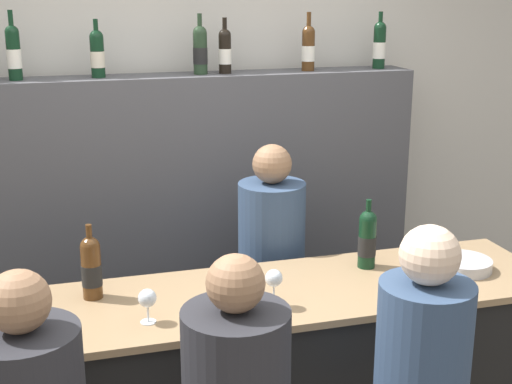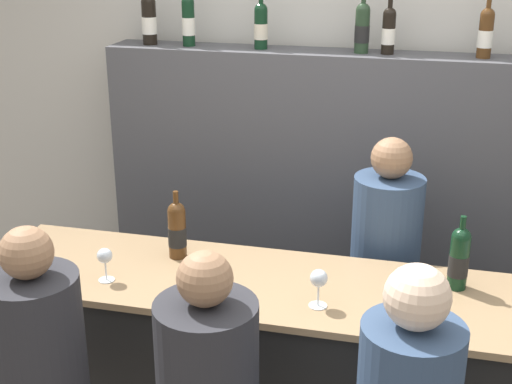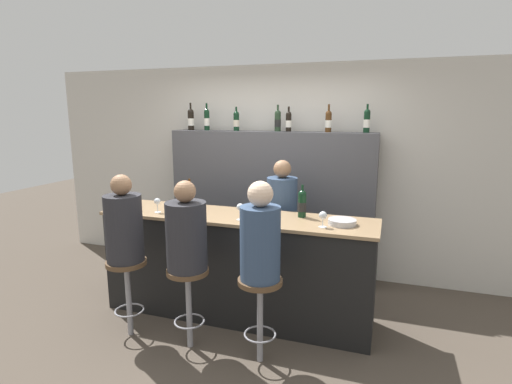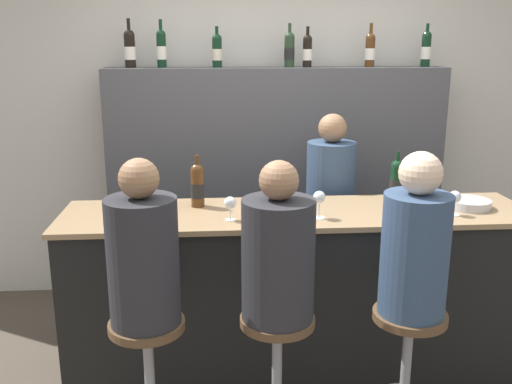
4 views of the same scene
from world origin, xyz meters
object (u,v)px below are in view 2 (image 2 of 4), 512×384
Objects in this scene: wine_bottle_backbar_1 at (188,20)px; guest_seated_middle at (208,373)px; wine_glass_0 at (105,257)px; wine_glass_1 at (197,270)px; guest_seated_left at (38,345)px; wine_bottle_backbar_4 at (389,30)px; wine_glass_2 at (319,280)px; wine_bottle_backbar_5 at (486,32)px; wine_bottle_backbar_0 at (149,19)px; bartender at (381,301)px; wine_bottle_counter_0 at (177,229)px; wine_bottle_backbar_2 at (261,25)px; wine_bottle_counter_1 at (459,258)px; wine_bottle_backbar_3 at (362,28)px.

wine_bottle_backbar_1 reaches higher than guest_seated_middle.
wine_glass_0 is 0.39m from wine_glass_1.
wine_bottle_backbar_1 is 2.01m from guest_seated_left.
wine_bottle_backbar_4 is 2.24m from guest_seated_left.
wine_glass_2 is 0.20× the size of guest_seated_left.
wine_bottle_backbar_0 is at bearing -180.00° from wine_bottle_backbar_5.
wine_bottle_backbar_0 reaches higher than bartender.
wine_bottle_counter_0 is at bearing 53.26° from wine_glass_0.
wine_bottle_backbar_0 reaches higher than wine_bottle_backbar_2.
wine_bottle_backbar_1 is 1.78m from bartender.
wine_bottle_counter_0 is 0.40× the size of guest_seated_left.
wine_bottle_counter_1 is 1.92m from wine_bottle_backbar_1.
wine_bottle_backbar_2 is at bearing 82.27° from wine_bottle_counter_0.
guest_seated_left is (-1.02, -1.80, -0.87)m from wine_bottle_backbar_4.
wine_bottle_counter_1 is 0.70m from bartender.
guest_seated_left is 1.03× the size of guest_seated_middle.
wine_bottle_backbar_1 is at bearing 180.00° from wine_bottle_backbar_5.
wine_bottle_backbar_1 is 2.53× the size of wine_glass_1.
wine_glass_1 is at bearing 111.62° from guest_seated_middle.
guest_seated_middle is at bearing -115.91° from wine_bottle_backbar_5.
wine_bottle_backbar_3 reaches higher than wine_glass_2.
wine_glass_2 is at bearing -67.36° from wine_bottle_backbar_2.
wine_glass_2 is (-0.52, -0.28, -0.02)m from wine_bottle_counter_1.
wine_bottle_backbar_0 is (-1.68, 1.00, 0.76)m from wine_bottle_counter_1.
wine_bottle_counter_1 is 1.63m from guest_seated_left.
wine_bottle_counter_1 is at bearing -43.46° from wine_bottle_backbar_2.
wine_bottle_counter_1 is 0.40× the size of guest_seated_left.
bartender is (1.14, -0.58, -1.23)m from wine_bottle_backbar_1.
wine_bottle_backbar_1 is 2.32× the size of wine_glass_0.
bartender is (1.09, 0.71, -0.44)m from wine_glass_0.
wine_bottle_backbar_0 is at bearing 115.98° from wine_bottle_counter_0.
wine_bottle_backbar_1 is (-0.26, 1.00, 0.76)m from wine_bottle_counter_0.
guest_seated_middle reaches higher than wine_bottle_counter_1.
wine_bottle_backbar_4 is (-0.39, 1.00, 0.75)m from wine_bottle_counter_1.
guest_seated_middle is (0.65, -1.80, -0.90)m from wine_bottle_backbar_1.
wine_glass_0 is at bearing -128.12° from wine_bottle_backbar_4.
wine_bottle_backbar_0 reaches higher than guest_seated_left.
wine_bottle_counter_1 is at bearing -53.67° from bartender.
wine_bottle_counter_1 is at bearing 11.42° from wine_glass_0.
guest_seated_middle is at bearing -111.95° from bartender.
wine_glass_2 is (0.01, -1.28, -0.77)m from wine_bottle_backbar_3.
guest_seated_middle is at bearing -118.72° from wine_glass_2.
wine_bottle_backbar_0 is 0.44× the size of guest_seated_left.
wine_bottle_backbar_2 reaches higher than guest_seated_middle.
bartender is at bearing 126.33° from wine_bottle_counter_1.
bartender reaches higher than guest_seated_middle.
wine_glass_1 is at bearing -57.17° from wine_bottle_counter_0.
wine_bottle_backbar_0 is 0.22m from wine_bottle_backbar_1.
wine_bottle_backbar_1 reaches higher than wine_glass_1.
wine_bottle_counter_0 is at bearing 157.10° from wine_glass_2.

